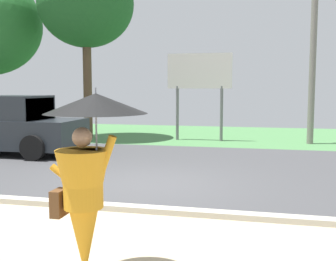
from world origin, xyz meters
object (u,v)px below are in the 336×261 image
(pickup_truck, at_px, (3,127))
(utility_pole, at_px, (313,44))
(monk_pedestrian, at_px, (87,177))
(tree_left_far, at_px, (86,4))
(roadside_billboard, at_px, (199,77))

(pickup_truck, distance_m, utility_pole, 11.40)
(monk_pedestrian, xyz_separation_m, utility_pole, (3.66, 12.25, 2.61))
(utility_pole, xyz_separation_m, tree_left_far, (-9.02, -0.17, 1.80))
(monk_pedestrian, bearing_deg, roadside_billboard, 107.41)
(utility_pole, bearing_deg, tree_left_far, -178.89)
(roadside_billboard, relative_size, tree_left_far, 0.47)
(pickup_truck, bearing_deg, monk_pedestrian, -44.48)
(tree_left_far, bearing_deg, roadside_billboard, 2.78)
(monk_pedestrian, height_order, roadside_billboard, roadside_billboard)
(roadside_billboard, bearing_deg, pickup_truck, -140.30)
(monk_pedestrian, relative_size, utility_pole, 0.30)
(utility_pole, bearing_deg, monk_pedestrian, -106.64)
(utility_pole, bearing_deg, pickup_truck, -154.92)
(roadside_billboard, bearing_deg, utility_pole, -0.73)
(utility_pole, distance_m, roadside_billboard, 4.46)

